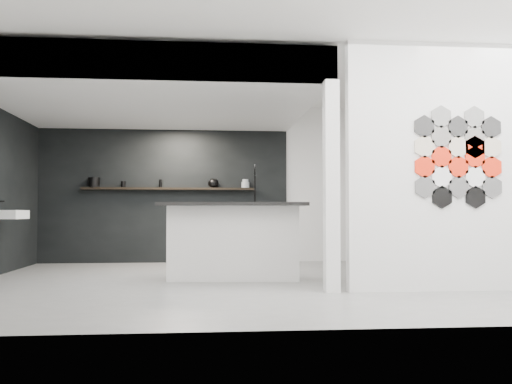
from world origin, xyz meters
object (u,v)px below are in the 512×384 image
object	(u,v)px
partition_panel	(453,166)
glass_vase	(245,184)
kettle	(213,183)
stockpot	(94,182)
glass_bowl	(245,185)
bottle_dark	(161,183)
utensil_cup	(123,184)
kitchen_island	(234,240)
wall_basin	(8,215)

from	to	relation	value
partition_panel	glass_vase	xyz separation A→B (m)	(-2.08, 3.87, -0.01)
kettle	partition_panel	bearing A→B (deg)	-56.59
partition_panel	stockpot	bearing A→B (deg)	140.62
glass_bowl	kettle	bearing A→B (deg)	180.00
bottle_dark	utensil_cup	size ratio (longest dim) A/B	1.35
kitchen_island	bottle_dark	size ratio (longest dim) A/B	14.27
partition_panel	kitchen_island	distance (m)	2.88
kitchen_island	stockpot	bearing A→B (deg)	136.70
kitchen_island	stockpot	size ratio (longest dim) A/B	9.70
kitchen_island	kettle	xyz separation A→B (m)	(-0.22, 2.58, 0.88)
bottle_dark	glass_vase	bearing A→B (deg)	0.00
bottle_dark	glass_bowl	bearing A→B (deg)	0.00
partition_panel	glass_bowl	xyz separation A→B (m)	(-2.08, 3.87, -0.03)
kitchen_island	glass_bowl	bearing A→B (deg)	87.46
wall_basin	stockpot	bearing A→B (deg)	69.89
partition_panel	kitchen_island	size ratio (longest dim) A/B	1.42
partition_panel	stockpot	xyz separation A→B (m)	(-4.71, 3.87, 0.00)
kitchen_island	glass_vase	world-z (taller)	kitchen_island
kitchen_island	glass_bowl	xyz separation A→B (m)	(0.34, 2.58, 0.85)
kettle	glass_bowl	distance (m)	0.57
wall_basin	glass_bowl	world-z (taller)	glass_bowl
glass_bowl	utensil_cup	distance (m)	2.13
wall_basin	utensil_cup	distance (m)	2.47
kitchen_island	glass_bowl	size ratio (longest dim) A/B	13.83
partition_panel	wall_basin	size ratio (longest dim) A/B	4.67
glass_bowl	glass_vase	world-z (taller)	glass_vase
kettle	glass_bowl	xyz separation A→B (m)	(0.57, 0.00, -0.03)
partition_panel	glass_vase	size ratio (longest dim) A/B	18.70
stockpot	glass_vase	distance (m)	2.63
wall_basin	glass_vase	bearing A→B (deg)	31.35
kitchen_island	kettle	bearing A→B (deg)	100.03
partition_panel	utensil_cup	distance (m)	5.72
kettle	kitchen_island	bearing A→B (deg)	-86.00
utensil_cup	wall_basin	bearing A→B (deg)	-121.29
wall_basin	glass_vase	xyz separation A→B (m)	(3.39, 2.07, 0.54)
partition_panel	kettle	size ratio (longest dim) A/B	14.64
kitchen_island	glass_vase	distance (m)	2.74
stockpot	glass_bowl	world-z (taller)	stockpot
glass_bowl	utensil_cup	xyz separation A→B (m)	(-2.13, 0.00, 0.00)
wall_basin	utensil_cup	xyz separation A→B (m)	(1.26, 2.07, 0.52)
partition_panel	bottle_dark	xyz separation A→B (m)	(-3.57, 3.87, -0.01)
stockpot	kettle	size ratio (longest dim) A/B	1.06
utensil_cup	bottle_dark	bearing A→B (deg)	0.00
stockpot	glass_vase	bearing A→B (deg)	0.00
kitchen_island	bottle_dark	world-z (taller)	kitchen_island
wall_basin	glass_bowl	size ratio (longest dim) A/B	4.21
partition_panel	kitchen_island	bearing A→B (deg)	151.96
wall_basin	kettle	xyz separation A→B (m)	(2.82, 2.07, 0.55)
kitchen_island	partition_panel	bearing A→B (deg)	-22.96
partition_panel	bottle_dark	world-z (taller)	partition_panel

